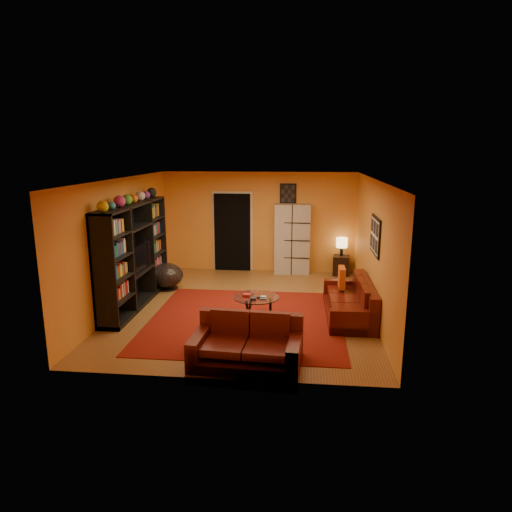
# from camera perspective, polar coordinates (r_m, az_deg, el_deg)

# --- Properties ---
(floor) EXTENTS (6.00, 6.00, 0.00)m
(floor) POSITION_cam_1_polar(r_m,az_deg,el_deg) (9.38, -1.41, -6.45)
(floor) COLOR brown
(floor) RESTS_ON ground
(ceiling) EXTENTS (6.00, 6.00, 0.00)m
(ceiling) POSITION_cam_1_polar(r_m,az_deg,el_deg) (8.86, -1.50, 9.60)
(ceiling) COLOR white
(ceiling) RESTS_ON wall_back
(wall_back) EXTENTS (6.00, 0.00, 6.00)m
(wall_back) POSITION_cam_1_polar(r_m,az_deg,el_deg) (11.96, 0.37, 4.26)
(wall_back) COLOR orange
(wall_back) RESTS_ON floor
(wall_front) EXTENTS (6.00, 0.00, 6.00)m
(wall_front) POSITION_cam_1_polar(r_m,az_deg,el_deg) (6.16, -5.00, -4.34)
(wall_front) COLOR orange
(wall_front) RESTS_ON floor
(wall_left) EXTENTS (0.00, 6.00, 6.00)m
(wall_left) POSITION_cam_1_polar(r_m,az_deg,el_deg) (9.67, -16.32, 1.60)
(wall_left) COLOR orange
(wall_left) RESTS_ON floor
(wall_right) EXTENTS (0.00, 6.00, 6.00)m
(wall_right) POSITION_cam_1_polar(r_m,az_deg,el_deg) (9.06, 14.43, 0.97)
(wall_right) COLOR orange
(wall_right) RESTS_ON floor
(rug) EXTENTS (3.60, 3.60, 0.01)m
(rug) POSITION_cam_1_polar(r_m,az_deg,el_deg) (8.72, -1.34, -7.97)
(rug) COLOR #62100B
(rug) RESTS_ON floor
(doorway) EXTENTS (0.95, 0.10, 2.04)m
(doorway) POSITION_cam_1_polar(r_m,az_deg,el_deg) (12.06, -2.97, 2.96)
(doorway) COLOR black
(doorway) RESTS_ON floor
(wall_art_right) EXTENTS (0.03, 1.00, 0.70)m
(wall_art_right) POSITION_cam_1_polar(r_m,az_deg,el_deg) (8.71, 14.69, 2.49)
(wall_art_right) COLOR black
(wall_art_right) RESTS_ON wall_right
(wall_art_back) EXTENTS (0.42, 0.03, 0.52)m
(wall_art_back) POSITION_cam_1_polar(r_m,az_deg,el_deg) (11.80, 4.03, 7.78)
(wall_art_back) COLOR black
(wall_art_back) RESTS_ON wall_back
(entertainment_unit) EXTENTS (0.45, 3.00, 2.10)m
(entertainment_unit) POSITION_cam_1_polar(r_m,az_deg,el_deg) (9.64, -14.99, 0.12)
(entertainment_unit) COLOR black
(entertainment_unit) RESTS_ON floor
(tv) EXTENTS (0.98, 0.13, 0.57)m
(tv) POSITION_cam_1_polar(r_m,az_deg,el_deg) (9.61, -14.74, -0.18)
(tv) COLOR black
(tv) RESTS_ON entertainment_unit
(sofa) EXTENTS (0.87, 2.07, 0.85)m
(sofa) POSITION_cam_1_polar(r_m,az_deg,el_deg) (9.00, 12.01, -5.67)
(sofa) COLOR #450D09
(sofa) RESTS_ON rug
(loveseat) EXTENTS (1.68, 1.08, 0.85)m
(loveseat) POSITION_cam_1_polar(r_m,az_deg,el_deg) (7.01, -1.05, -10.95)
(loveseat) COLOR #450D09
(loveseat) RESTS_ON rug
(throw_pillow) EXTENTS (0.12, 0.42, 0.42)m
(throw_pillow) POSITION_cam_1_polar(r_m,az_deg,el_deg) (9.38, 10.67, -2.65)
(throw_pillow) COLOR #CA5416
(throw_pillow) RESTS_ON sofa
(coffee_table) EXTENTS (0.87, 0.87, 0.43)m
(coffee_table) POSITION_cam_1_polar(r_m,az_deg,el_deg) (8.66, 0.04, -5.41)
(coffee_table) COLOR silver
(coffee_table) RESTS_ON floor
(storage_cabinet) EXTENTS (0.92, 0.45, 1.81)m
(storage_cabinet) POSITION_cam_1_polar(r_m,az_deg,el_deg) (11.78, 4.52, 2.13)
(storage_cabinet) COLOR #B6B1A8
(storage_cabinet) RESTS_ON floor
(bowl_chair) EXTENTS (0.75, 0.75, 0.61)m
(bowl_chair) POSITION_cam_1_polar(r_m,az_deg,el_deg) (10.70, -11.09, -2.39)
(bowl_chair) COLOR black
(bowl_chair) RESTS_ON floor
(side_table) EXTENTS (0.44, 0.44, 0.50)m
(side_table) POSITION_cam_1_polar(r_m,az_deg,el_deg) (11.92, 10.56, -1.15)
(side_table) COLOR black
(side_table) RESTS_ON floor
(table_lamp) EXTENTS (0.28, 0.28, 0.47)m
(table_lamp) POSITION_cam_1_polar(r_m,az_deg,el_deg) (11.79, 10.68, 1.59)
(table_lamp) COLOR black
(table_lamp) RESTS_ON side_table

